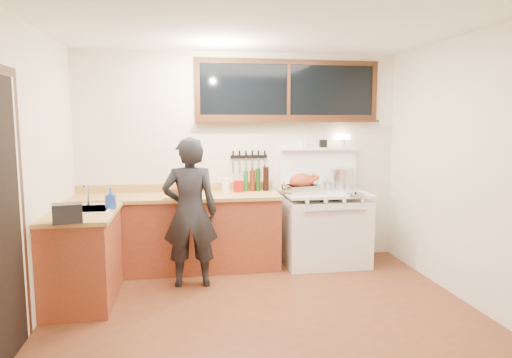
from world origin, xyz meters
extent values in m
cube|color=#532916|center=(0.00, 0.00, -0.01)|extent=(4.00, 3.50, 0.02)
cube|color=beige|center=(0.00, 1.77, 1.30)|extent=(4.00, 0.05, 2.60)
cube|color=beige|center=(0.00, -1.77, 1.30)|extent=(4.00, 0.05, 2.60)
cube|color=beige|center=(-2.02, 0.00, 1.30)|extent=(0.05, 3.50, 2.60)
cube|color=beige|center=(2.02, 0.00, 1.30)|extent=(0.05, 3.50, 2.60)
cube|color=white|center=(0.00, 0.00, 2.62)|extent=(4.00, 3.50, 0.05)
cube|color=maroon|center=(-0.80, 1.45, 0.43)|extent=(2.40, 0.60, 0.86)
cube|color=#B38947|center=(-0.80, 1.44, 0.88)|extent=(2.44, 0.64, 0.04)
cube|color=#B38947|center=(-0.80, 1.74, 0.95)|extent=(2.40, 0.03, 0.10)
sphere|color=#B78C38|center=(-1.80, 1.17, 0.70)|extent=(0.03, 0.03, 0.03)
sphere|color=#B78C38|center=(-1.30, 1.17, 0.70)|extent=(0.03, 0.03, 0.03)
sphere|color=#B78C38|center=(-0.80, 1.17, 0.70)|extent=(0.03, 0.03, 0.03)
sphere|color=#B78C38|center=(-0.30, 1.17, 0.70)|extent=(0.03, 0.03, 0.03)
sphere|color=#B78C38|center=(0.15, 1.17, 0.70)|extent=(0.03, 0.03, 0.03)
cube|color=maroon|center=(-1.70, 0.62, 0.43)|extent=(0.60, 1.05, 0.86)
cube|color=#B38947|center=(-1.69, 0.62, 0.88)|extent=(0.64, 1.09, 0.04)
cube|color=white|center=(-1.68, 0.70, 0.84)|extent=(0.45, 0.40, 0.14)
cube|color=white|center=(-1.68, 0.70, 0.91)|extent=(0.50, 0.45, 0.01)
cylinder|color=silver|center=(-1.68, 0.88, 1.02)|extent=(0.02, 0.02, 0.24)
cylinder|color=silver|center=(-1.68, 0.80, 1.13)|extent=(0.02, 0.18, 0.02)
cube|color=white|center=(1.00, 1.40, 0.41)|extent=(1.00, 0.70, 0.82)
cube|color=white|center=(1.00, 1.40, 0.89)|extent=(1.02, 0.72, 0.03)
cube|color=white|center=(1.00, 1.06, 0.52)|extent=(0.88, 0.02, 0.46)
cylinder|color=silver|center=(1.00, 1.03, 0.74)|extent=(0.75, 0.02, 0.02)
cylinder|color=white|center=(0.67, 1.04, 0.85)|extent=(0.04, 0.03, 0.04)
cylinder|color=white|center=(0.89, 1.04, 0.85)|extent=(0.04, 0.03, 0.04)
cylinder|color=white|center=(1.11, 1.04, 0.85)|extent=(0.04, 0.03, 0.04)
cylinder|color=white|center=(1.33, 1.04, 0.85)|extent=(0.04, 0.03, 0.04)
cube|color=white|center=(1.00, 1.72, 1.15)|extent=(1.00, 0.05, 0.50)
cube|color=white|center=(1.00, 1.69, 1.41)|extent=(1.00, 0.12, 0.03)
cylinder|color=white|center=(1.30, 1.69, 1.48)|extent=(0.10, 0.10, 0.10)
cube|color=#FFE5B2|center=(1.30, 1.69, 1.56)|extent=(0.18, 0.09, 0.06)
cube|color=black|center=(1.05, 1.69, 1.48)|extent=(0.09, 0.05, 0.10)
cylinder|color=white|center=(0.82, 1.69, 1.47)|extent=(0.04, 0.04, 0.09)
cylinder|color=white|center=(0.76, 1.69, 1.47)|extent=(0.04, 0.04, 0.09)
cube|color=black|center=(0.60, 1.73, 2.15)|extent=(2.20, 0.01, 0.62)
cube|color=black|center=(0.60, 1.73, 2.49)|extent=(2.32, 0.04, 0.06)
cube|color=black|center=(0.60, 1.73, 1.81)|extent=(2.32, 0.04, 0.06)
cube|color=black|center=(-0.53, 1.73, 2.15)|extent=(0.06, 0.04, 0.62)
cube|color=black|center=(1.73, 1.73, 2.15)|extent=(0.06, 0.04, 0.62)
cube|color=black|center=(0.60, 1.73, 2.15)|extent=(0.04, 0.04, 0.62)
cube|color=black|center=(0.60, 1.68, 1.76)|extent=(2.32, 0.13, 0.03)
cube|color=black|center=(-1.99, -0.07, 1.05)|extent=(0.01, 0.07, 2.10)
cube|color=black|center=(0.10, 1.74, 1.32)|extent=(0.46, 0.02, 0.04)
cube|color=silver|center=(-0.10, 1.72, 1.21)|extent=(0.02, 0.00, 0.18)
cube|color=black|center=(-0.10, 1.72, 1.35)|extent=(0.02, 0.02, 0.10)
cube|color=silver|center=(-0.02, 1.72, 1.21)|extent=(0.02, 0.00, 0.18)
cube|color=black|center=(-0.02, 1.72, 1.35)|extent=(0.02, 0.02, 0.10)
cube|color=silver|center=(0.06, 1.72, 1.21)|extent=(0.02, 0.00, 0.18)
cube|color=black|center=(0.06, 1.72, 1.35)|extent=(0.02, 0.02, 0.10)
cube|color=silver|center=(0.14, 1.72, 1.21)|extent=(0.03, 0.00, 0.18)
cube|color=black|center=(0.14, 1.72, 1.35)|extent=(0.02, 0.02, 0.10)
cube|color=silver|center=(0.22, 1.72, 1.21)|extent=(0.03, 0.00, 0.18)
cube|color=black|center=(0.22, 1.72, 1.35)|extent=(0.02, 0.02, 0.10)
cube|color=silver|center=(0.30, 1.72, 1.21)|extent=(0.03, 0.00, 0.18)
cube|color=black|center=(0.30, 1.72, 1.35)|extent=(0.02, 0.02, 0.10)
imported|color=black|center=(-0.65, 0.89, 0.80)|extent=(0.60, 0.40, 1.60)
imported|color=#2443B6|center=(-1.43, 0.71, 1.00)|extent=(0.09, 0.10, 0.21)
cube|color=black|center=(-1.70, 0.12, 0.98)|extent=(0.27, 0.22, 0.17)
cube|color=#B38947|center=(-0.74, 1.28, 0.91)|extent=(0.42, 0.32, 0.02)
ellipsoid|color=#97391B|center=(-0.74, 1.28, 0.97)|extent=(0.23, 0.17, 0.13)
sphere|color=#97391B|center=(-0.64, 1.33, 1.00)|extent=(0.05, 0.05, 0.05)
sphere|color=#97391B|center=(-0.64, 1.23, 1.00)|extent=(0.05, 0.05, 0.05)
cube|color=silver|center=(0.69, 1.37, 0.95)|extent=(0.45, 0.38, 0.10)
cube|color=#3F3F42|center=(0.69, 1.37, 0.98)|extent=(0.40, 0.32, 0.03)
torus|color=silver|center=(0.48, 1.37, 1.00)|extent=(0.03, 0.10, 0.10)
torus|color=silver|center=(0.90, 1.37, 1.00)|extent=(0.03, 0.10, 0.10)
ellipsoid|color=#97391B|center=(0.69, 1.37, 1.04)|extent=(0.35, 0.29, 0.20)
cylinder|color=#97391B|center=(0.80, 1.30, 1.06)|extent=(0.12, 0.07, 0.09)
sphere|color=#97391B|center=(0.86, 1.30, 1.09)|extent=(0.06, 0.06, 0.06)
cylinder|color=#97391B|center=(0.80, 1.45, 1.06)|extent=(0.12, 0.07, 0.09)
sphere|color=#97391B|center=(0.86, 1.45, 1.09)|extent=(0.06, 0.06, 0.06)
cylinder|color=silver|center=(1.25, 1.52, 1.04)|extent=(0.30, 0.30, 0.28)
cylinder|color=silver|center=(1.08, 1.57, 0.95)|extent=(0.19, 0.19, 0.11)
cylinder|color=black|center=(1.12, 1.68, 1.00)|extent=(0.07, 0.14, 0.02)
cylinder|color=silver|center=(1.27, 1.11, 0.91)|extent=(0.24, 0.24, 0.02)
sphere|color=black|center=(1.27, 1.11, 0.93)|extent=(0.03, 0.03, 0.03)
cube|color=maroon|center=(-0.06, 1.57, 0.97)|extent=(0.11, 0.10, 0.15)
cylinder|color=white|center=(-0.21, 1.56, 0.99)|extent=(0.11, 0.11, 0.18)
cylinder|color=black|center=(0.04, 1.63, 1.02)|extent=(0.06, 0.06, 0.25)
cylinder|color=black|center=(0.13, 1.63, 1.03)|extent=(0.07, 0.07, 0.26)
cylinder|color=black|center=(0.20, 1.63, 1.04)|extent=(0.06, 0.06, 0.28)
cylinder|color=black|center=(0.30, 1.63, 1.05)|extent=(0.07, 0.07, 0.30)
camera|label=1|loc=(-0.71, -3.91, 1.76)|focal=32.00mm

